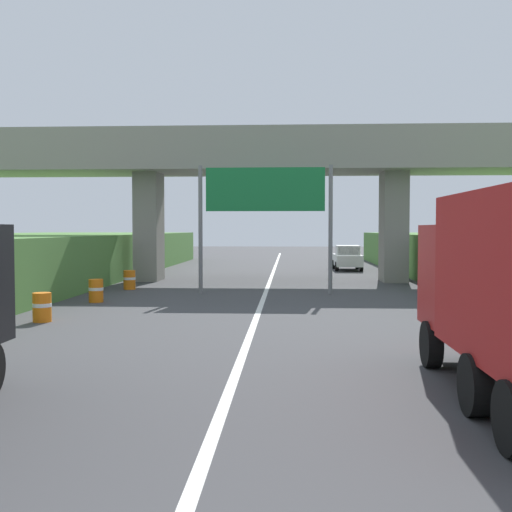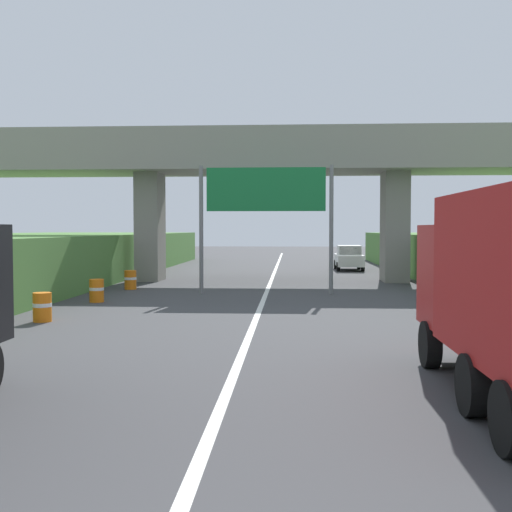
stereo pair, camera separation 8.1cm
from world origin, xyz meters
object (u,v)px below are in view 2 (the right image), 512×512
Objects in this scene: overhead_highway_sign at (266,198)px; construction_barrel_3 at (97,290)px; car_white at (349,258)px; construction_barrel_4 at (130,280)px; construction_barrel_2 at (42,307)px; construction_barrel_5 at (155,272)px.

overhead_highway_sign is 6.53× the size of construction_barrel_3.
car_white is 4.56× the size of construction_barrel_4.
construction_barrel_3 is at bearing -120.46° from car_white.
overhead_highway_sign is 7.69m from construction_barrel_4.
construction_barrel_2 and construction_barrel_3 have the same top height.
construction_barrel_4 is (0.05, 10.38, 0.00)m from construction_barrel_2.
construction_barrel_5 is (-6.46, 6.94, -3.73)m from overhead_highway_sign.
construction_barrel_3 is 5.19m from construction_barrel_4.
car_white is at bearing 59.54° from construction_barrel_3.
overhead_highway_sign is at bearing 52.84° from construction_barrel_2.
construction_barrel_5 is at bearing 89.70° from construction_barrel_2.
construction_barrel_2 is at bearing -127.16° from overhead_highway_sign.
construction_barrel_5 is (-11.55, -9.29, -0.40)m from car_white.
construction_barrel_3 is (-11.57, -19.67, -0.40)m from car_white.
construction_barrel_2 is 15.57m from construction_barrel_5.
overhead_highway_sign is 11.45m from construction_barrel_2.
overhead_highway_sign reaches higher than construction_barrel_3.
construction_barrel_3 is 10.38m from construction_barrel_5.
construction_barrel_4 is at bearing -128.65° from car_white.
overhead_highway_sign is 10.19m from construction_barrel_5.
construction_barrel_4 is (-11.58, -14.48, -0.40)m from car_white.
construction_barrel_2 is (-11.63, -24.86, -0.40)m from car_white.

